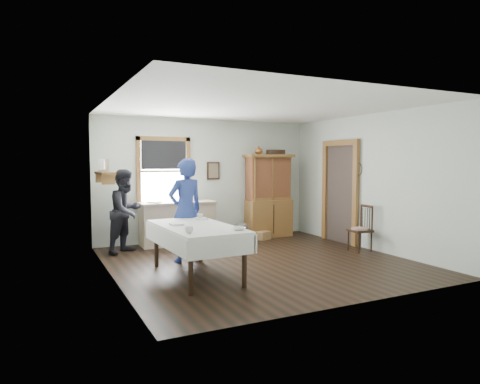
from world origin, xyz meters
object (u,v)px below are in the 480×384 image
(dining_table, at_px, (196,251))
(figure_dark, at_px, (126,214))
(wicker_basket, at_px, (263,235))
(woman_blue, at_px, (186,214))
(work_counter, at_px, (177,223))
(china_hutch, at_px, (269,196))
(spindle_chair, at_px, (360,228))
(pail, at_px, (241,234))

(dining_table, relative_size, figure_dark, 1.32)
(wicker_basket, relative_size, woman_blue, 0.19)
(work_counter, bearing_deg, china_hutch, 1.33)
(woman_blue, distance_m, figure_dark, 1.46)
(wicker_basket, height_order, woman_blue, woman_blue)
(figure_dark, bearing_deg, china_hutch, -32.87)
(spindle_chair, xyz_separation_m, woman_blue, (-3.35, 0.67, 0.38))
(woman_blue, bearing_deg, china_hutch, -160.70)
(spindle_chair, distance_m, wicker_basket, 2.25)
(work_counter, distance_m, dining_table, 2.63)
(work_counter, height_order, wicker_basket, work_counter)
(spindle_chair, relative_size, figure_dark, 0.61)
(wicker_basket, xyz_separation_m, woman_blue, (-2.26, -1.27, 0.75))
(china_hutch, xyz_separation_m, spindle_chair, (0.76, -2.26, -0.51))
(work_counter, xyz_separation_m, woman_blue, (-0.35, -1.58, 0.38))
(figure_dark, bearing_deg, pail, -38.01)
(dining_table, height_order, woman_blue, woman_blue)
(work_counter, height_order, figure_dark, figure_dark)
(woman_blue, bearing_deg, pail, -155.60)
(dining_table, height_order, spindle_chair, spindle_chair)
(work_counter, bearing_deg, dining_table, -100.63)
(woman_blue, bearing_deg, figure_dark, -69.67)
(work_counter, relative_size, woman_blue, 0.95)
(spindle_chair, relative_size, pail, 2.70)
(china_hutch, xyz_separation_m, pail, (-0.88, -0.32, -0.79))
(dining_table, distance_m, figure_dark, 2.34)
(dining_table, bearing_deg, china_hutch, 43.30)
(work_counter, relative_size, figure_dark, 1.07)
(dining_table, height_order, wicker_basket, dining_table)
(spindle_chair, distance_m, pail, 2.56)
(work_counter, distance_m, woman_blue, 1.66)
(spindle_chair, relative_size, wicker_basket, 2.91)
(dining_table, relative_size, pail, 5.84)
(china_hutch, bearing_deg, spindle_chair, -68.56)
(china_hutch, relative_size, pail, 5.72)
(china_hutch, distance_m, figure_dark, 3.40)
(figure_dark, bearing_deg, dining_table, -113.70)
(work_counter, xyz_separation_m, pail, (1.36, -0.30, -0.29))
(work_counter, height_order, dining_table, work_counter)
(spindle_chair, distance_m, woman_blue, 3.44)
(work_counter, height_order, woman_blue, woman_blue)
(woman_blue, bearing_deg, dining_table, 67.78)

